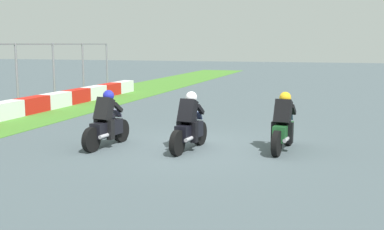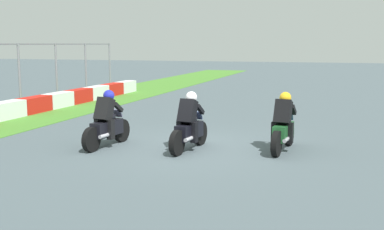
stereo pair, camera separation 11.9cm
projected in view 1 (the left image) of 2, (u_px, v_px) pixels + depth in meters
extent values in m
plane|color=#475459|center=(193.00, 148.00, 12.47)|extent=(120.00, 120.00, 0.00)
cube|color=silver|center=(4.00, 111.00, 17.08)|extent=(1.62, 0.60, 0.64)
cube|color=red|center=(32.00, 105.00, 18.64)|extent=(1.62, 0.60, 0.64)
cube|color=silver|center=(56.00, 100.00, 20.20)|extent=(1.62, 0.60, 0.64)
cube|color=red|center=(76.00, 96.00, 21.76)|extent=(1.62, 0.60, 0.64)
cube|color=silver|center=(94.00, 93.00, 23.32)|extent=(1.62, 0.60, 0.64)
cube|color=red|center=(109.00, 90.00, 24.88)|extent=(1.62, 0.60, 0.64)
cube|color=silver|center=(123.00, 87.00, 26.44)|extent=(1.62, 0.60, 0.64)
cylinder|color=slate|center=(17.00, 75.00, 20.33)|extent=(0.10, 0.10, 2.75)
cylinder|color=slate|center=(54.00, 72.00, 22.95)|extent=(0.10, 0.10, 2.75)
cylinder|color=slate|center=(83.00, 69.00, 25.57)|extent=(0.10, 0.10, 2.75)
cylinder|color=slate|center=(107.00, 66.00, 28.19)|extent=(0.10, 0.10, 2.75)
cylinder|color=black|center=(289.00, 134.00, 12.74)|extent=(0.65, 0.21, 0.64)
cylinder|color=black|center=(277.00, 144.00, 11.47)|extent=(0.65, 0.21, 0.64)
cube|color=#1D5027|center=(283.00, 131.00, 12.08)|extent=(1.13, 0.43, 0.40)
ellipsoid|color=#1D5027|center=(284.00, 119.00, 12.12)|extent=(0.51, 0.35, 0.24)
cube|color=red|center=(279.00, 134.00, 11.61)|extent=(0.08, 0.17, 0.08)
cylinder|color=#A5A5AD|center=(286.00, 139.00, 11.72)|extent=(0.43, 0.14, 0.10)
cube|color=black|center=(283.00, 112.00, 11.91)|extent=(0.52, 0.45, 0.66)
sphere|color=gold|center=(285.00, 98.00, 12.06)|extent=(0.33, 0.33, 0.30)
cube|color=#3A5F90|center=(288.00, 116.00, 12.48)|extent=(0.18, 0.27, 0.23)
cube|color=black|center=(274.00, 132.00, 12.05)|extent=(0.19, 0.16, 0.52)
cube|color=black|center=(290.00, 133.00, 11.89)|extent=(0.19, 0.16, 0.52)
cube|color=black|center=(279.00, 109.00, 12.32)|extent=(0.39, 0.14, 0.31)
cube|color=black|center=(293.00, 110.00, 12.18)|extent=(0.39, 0.14, 0.31)
cylinder|color=black|center=(200.00, 133.00, 12.80)|extent=(0.65, 0.22, 0.64)
cylinder|color=black|center=(177.00, 143.00, 11.54)|extent=(0.65, 0.22, 0.64)
cube|color=black|center=(189.00, 131.00, 12.15)|extent=(1.13, 0.45, 0.40)
ellipsoid|color=black|center=(191.00, 119.00, 12.19)|extent=(0.51, 0.36, 0.24)
cube|color=red|center=(181.00, 134.00, 11.68)|extent=(0.08, 0.17, 0.08)
cylinder|color=#A5A5AD|center=(189.00, 139.00, 11.79)|extent=(0.43, 0.15, 0.10)
cube|color=black|center=(188.00, 111.00, 11.98)|extent=(0.53, 0.46, 0.66)
sphere|color=silver|center=(191.00, 97.00, 12.13)|extent=(0.34, 0.34, 0.30)
cube|color=#3F4D76|center=(197.00, 115.00, 12.55)|extent=(0.19, 0.28, 0.23)
cube|color=black|center=(180.00, 131.00, 12.12)|extent=(0.20, 0.16, 0.52)
cube|color=black|center=(194.00, 132.00, 11.96)|extent=(0.20, 0.16, 0.52)
cube|color=black|center=(187.00, 108.00, 12.39)|extent=(0.39, 0.15, 0.31)
cube|color=black|center=(200.00, 109.00, 12.24)|extent=(0.39, 0.15, 0.31)
cylinder|color=black|center=(121.00, 131.00, 13.19)|extent=(0.65, 0.21, 0.64)
cylinder|color=black|center=(91.00, 140.00, 11.93)|extent=(0.65, 0.21, 0.64)
cube|color=black|center=(107.00, 128.00, 12.53)|extent=(1.13, 0.44, 0.40)
ellipsoid|color=black|center=(109.00, 117.00, 12.58)|extent=(0.51, 0.35, 0.24)
cube|color=red|center=(95.00, 131.00, 12.07)|extent=(0.08, 0.17, 0.08)
cylinder|color=#A5A5AD|center=(104.00, 136.00, 12.17)|extent=(0.43, 0.15, 0.10)
cube|color=black|center=(104.00, 109.00, 12.37)|extent=(0.53, 0.45, 0.66)
sphere|color=#2227AA|center=(108.00, 96.00, 12.51)|extent=(0.33, 0.33, 0.30)
cube|color=slate|center=(117.00, 113.00, 12.94)|extent=(0.18, 0.28, 0.23)
cube|color=black|center=(98.00, 128.00, 12.50)|extent=(0.19, 0.16, 0.52)
cube|color=black|center=(111.00, 130.00, 12.35)|extent=(0.19, 0.16, 0.52)
cube|color=black|center=(107.00, 107.00, 12.78)|extent=(0.39, 0.14, 0.31)
cube|color=black|center=(118.00, 107.00, 12.63)|extent=(0.39, 0.14, 0.31)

